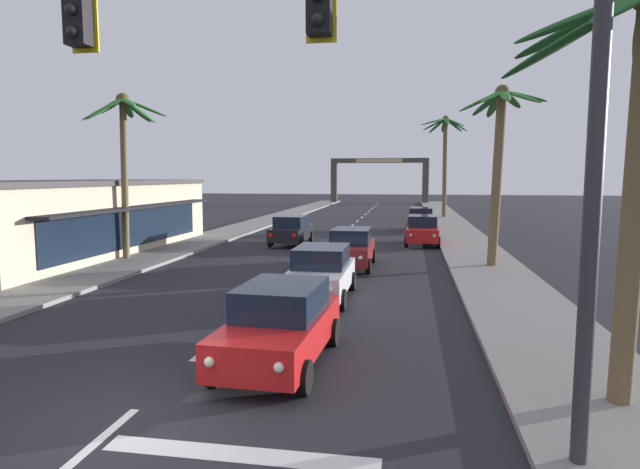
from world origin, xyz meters
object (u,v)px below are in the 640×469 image
Objects in this scene: sedan_third_in_queue at (321,272)px; storefront_strip_left at (65,217)px; sedan_parked_mid_kerb at (422,230)px; palm_left_second at (124,134)px; sedan_lead_at_stop_bar at (280,324)px; sedan_fifth_in_queue at (351,248)px; palm_right_second at (499,143)px; palm_right_farthest at (445,147)px; sedan_parked_nearest_kerb at (421,219)px; sedan_oncoming_far at (292,230)px; town_gateway_arch at (379,174)px; traffic_signal_mast at (341,62)px.

storefront_strip_left is at bearing 152.50° from sedan_third_in_queue.
sedan_parked_mid_kerb is at bearing 21.19° from storefront_strip_left.
palm_left_second reaches higher than storefront_strip_left.
sedan_fifth_in_queue is (0.15, 12.06, 0.00)m from sedan_lead_at_stop_bar.
palm_right_second is (6.42, 6.75, 4.47)m from sedan_third_in_queue.
palm_right_second is 0.80× the size of palm_right_farthest.
sedan_oncoming_far is at bearing -129.50° from sedan_parked_nearest_kerb.
sedan_parked_mid_kerb is (3.23, 8.35, 0.00)m from sedan_fifth_in_queue.
palm_left_second reaches higher than sedan_parked_nearest_kerb.
sedan_lead_at_stop_bar is at bearing -42.97° from storefront_strip_left.
storefront_strip_left reaches higher than sedan_fifth_in_queue.
sedan_third_in_queue is at bearing -99.20° from sedan_parked_nearest_kerb.
town_gateway_arch reaches higher than sedan_third_in_queue.
traffic_signal_mast is 2.37× the size of sedan_parked_mid_kerb.
sedan_lead_at_stop_bar is 0.31× the size of town_gateway_arch.
storefront_strip_left is (-17.87, -6.93, 1.02)m from sedan_parked_mid_kerb.
sedan_fifth_in_queue is at bearing 0.06° from palm_left_second.
sedan_parked_mid_kerb is at bearing 80.58° from sedan_lead_at_stop_bar.
palm_left_second is 56.95m from town_gateway_arch.
palm_left_second is 0.80× the size of palm_right_farthest.
storefront_strip_left is at bearing 161.09° from palm_left_second.
town_gateway_arch is at bearing 105.48° from palm_right_farthest.
sedan_parked_nearest_kerb is (1.77, 31.64, -4.57)m from traffic_signal_mast.
sedan_lead_at_stop_bar is at bearing -90.72° from sedan_fifth_in_queue.
sedan_oncoming_far is (-4.09, 19.17, 0.00)m from sedan_lead_at_stop_bar.
sedan_lead_at_stop_bar is 6.03m from sedan_third_in_queue.
palm_right_second is (2.88, -7.64, 4.47)m from sedan_parked_mid_kerb.
storefront_strip_left is at bearing 133.88° from traffic_signal_mast.
sedan_oncoming_far is (-4.24, 7.10, 0.00)m from sedan_fifth_in_queue.
palm_left_second reaches higher than sedan_oncoming_far.
palm_left_second is at bearing -98.47° from town_gateway_arch.
sedan_parked_mid_kerb is (-0.07, -7.90, 0.00)m from sedan_parked_nearest_kerb.
sedan_oncoming_far is 11.89m from storefront_strip_left.
sedan_third_in_queue is 13.71m from sedan_oncoming_far.
palm_left_second is (-10.43, -0.01, 5.00)m from sedan_fifth_in_queue.
storefront_strip_left is at bearing -158.81° from sedan_parked_mid_kerb.
palm_left_second reaches higher than sedan_fifth_in_queue.
sedan_third_in_queue is (-0.15, 6.03, 0.00)m from sedan_lead_at_stop_bar.
traffic_signal_mast reaches higher than town_gateway_arch.
palm_left_second is (-13.74, -16.27, 5.00)m from sedan_parked_nearest_kerb.
sedan_fifth_in_queue is at bearing 95.70° from traffic_signal_mast.
sedan_parked_nearest_kerb is 0.26× the size of storefront_strip_left.
sedan_lead_at_stop_bar and sedan_oncoming_far have the same top height.
palm_left_second reaches higher than town_gateway_arch.
traffic_signal_mast is at bearing -52.10° from palm_left_second.
sedan_third_in_queue and sedan_oncoming_far have the same top height.
traffic_signal_mast is 23.60m from storefront_strip_left.
traffic_signal_mast is 44.23m from palm_right_farthest.
sedan_lead_at_stop_bar and sedan_third_in_queue have the same top height.
palm_right_farthest reaches higher than sedan_lead_at_stop_bar.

